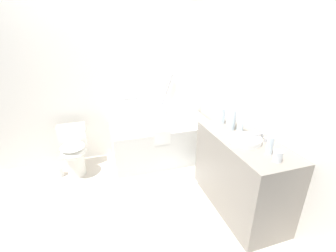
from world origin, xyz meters
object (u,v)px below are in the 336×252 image
Objects in this scene: water_bottle_0 at (240,124)px; water_bottle_1 at (233,119)px; bath_mat at (182,177)px; drinking_glass_0 at (229,119)px; sink_basin at (245,140)px; water_bottle_2 at (270,145)px; water_bottle_4 at (232,119)px; toilet at (74,150)px; toilet_paper_roll at (59,172)px; sink_faucet at (261,137)px; water_bottle_3 at (222,116)px; bathtub at (162,140)px; drinking_glass_1 at (278,156)px.

water_bottle_1 is (0.01, 0.16, 0.00)m from water_bottle_0.
drinking_glass_0 is at bearing -26.94° from bath_mat.
sink_basin is 0.28m from water_bottle_2.
water_bottle_1 is 0.10m from water_bottle_4.
water_bottle_1 reaches higher than toilet.
toilet is at bearing 150.41° from water_bottle_4.
water_bottle_4 is at bearing -25.93° from toilet_paper_roll.
water_bottle_1 is 1.44× the size of toilet_paper_roll.
drinking_glass_0 reaches higher than sink_basin.
water_bottle_1 is (-0.10, 0.38, 0.06)m from sink_faucet.
water_bottle_3 is at bearing 106.98° from sink_faucet.
bathtub is at bearing 125.65° from drinking_glass_0.
toilet is 2.02m from water_bottle_3.
drinking_glass_1 is at bearing -93.20° from water_bottle_1.
drinking_glass_1 is at bearing -98.19° from water_bottle_2.
drinking_glass_1 is at bearing -89.01° from water_bottle_4.
sink_basin is at bearing -180.00° from sink_faucet.
sink_faucet is 1.25m from bath_mat.
sink_basin is at bearing -110.49° from water_bottle_0.
bathtub is 1.50m from sink_basin.
water_bottle_0 is at bearing 86.62° from drinking_glass_1.
water_bottle_2 reaches higher than sink_faucet.
toilet is at bearing 149.02° from water_bottle_0.
water_bottle_1 reaches higher than water_bottle_0.
water_bottle_0 is at bearing 87.87° from water_bottle_2.
water_bottle_0 reaches higher than water_bottle_2.
water_bottle_4 is at bearing -112.83° from drinking_glass_0.
sink_faucet is at bearing 70.45° from drinking_glass_1.
water_bottle_2 is 0.57m from water_bottle_4.
sink_basin is at bearing 96.61° from drinking_glass_1.
sink_faucet is 0.77× the size of water_bottle_0.
bathtub reaches higher than water_bottle_1.
water_bottle_2 reaches higher than drinking_glass_1.
sink_basin is 2.29× the size of toilet_paper_roll.
water_bottle_4 is 0.20m from drinking_glass_0.
drinking_glass_0 is (0.02, 0.10, -0.04)m from water_bottle_1.
water_bottle_0 is 1.15m from bath_mat.
sink_faucet is at bearing -81.00° from drinking_glass_0.
bathtub is 1.87m from drinking_glass_1.
water_bottle_4 reaches higher than water_bottle_0.
water_bottle_0 is 1.93× the size of drinking_glass_0.
water_bottle_4 is at bearing 59.08° from toilet.
water_bottle_2 is 2.68m from toilet_paper_roll.
sink_basin is 1.18m from bath_mat.
water_bottle_0 is (-0.10, 0.22, 0.06)m from sink_faucet.
water_bottle_0 is 0.27m from drinking_glass_0.
bath_mat is (1.36, -0.58, -0.34)m from toilet.
water_bottle_2 is at bearing -86.99° from water_bottle_4.
toilet_paper_roll is at bearing -83.54° from toilet.
toilet is at bearing 152.95° from water_bottle_1.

